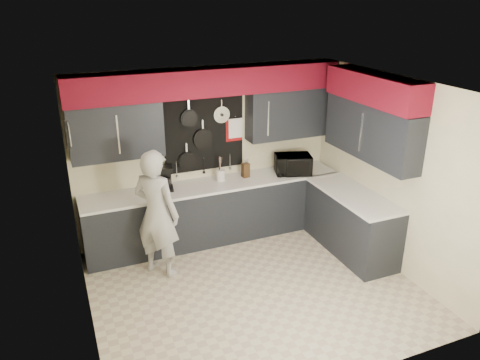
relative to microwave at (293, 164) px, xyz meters
name	(u,v)px	position (x,y,z in m)	size (l,w,h in m)	color
ground	(254,288)	(-1.26, -1.36, -1.07)	(4.00, 4.00, 0.00)	#C2B897
back_wall_assembly	(210,109)	(-1.25, 0.24, 0.94)	(4.00, 0.36, 2.60)	beige
right_wall_assembly	(374,123)	(0.59, -1.10, 0.87)	(0.36, 3.50, 2.60)	beige
left_wall_assembly	(79,223)	(-3.26, -1.34, 0.26)	(0.05, 3.50, 2.60)	beige
base_cabinets	(253,214)	(-0.77, -0.23, -0.61)	(3.95, 2.20, 0.92)	black
microwave	(293,164)	(0.00, 0.00, 0.00)	(0.55, 0.37, 0.30)	black
knife_block	(246,170)	(-0.74, 0.14, -0.04)	(0.10, 0.10, 0.22)	#362211
utensil_crock	(221,175)	(-1.14, 0.16, -0.07)	(0.13, 0.13, 0.17)	white
coffee_maker	(165,177)	(-1.98, 0.16, 0.03)	(0.24, 0.27, 0.35)	black
person	(157,214)	(-2.28, -0.51, -0.19)	(0.64, 0.42, 1.76)	#B4B4B2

